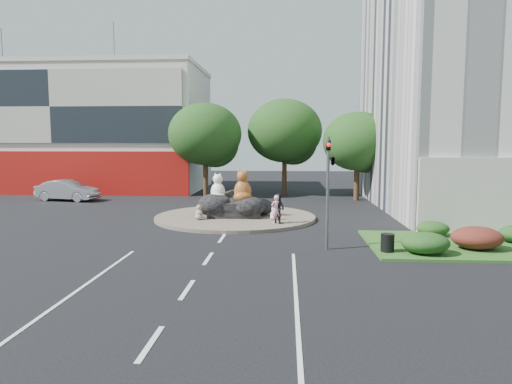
% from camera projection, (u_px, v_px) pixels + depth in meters
% --- Properties ---
extents(ground, '(120.00, 120.00, 0.00)m').
position_uv_depth(ground, '(208.00, 259.00, 18.71)').
color(ground, black).
rests_on(ground, ground).
extents(roundabout_island, '(10.00, 10.00, 0.20)m').
position_uv_depth(roundabout_island, '(235.00, 217.00, 28.62)').
color(roundabout_island, brown).
rests_on(roundabout_island, ground).
extents(rock_plinth, '(3.20, 2.60, 0.90)m').
position_uv_depth(rock_plinth, '(235.00, 208.00, 28.56)').
color(rock_plinth, black).
rests_on(rock_plinth, roundabout_island).
extents(shophouse_block, '(25.20, 12.30, 17.40)m').
position_uv_depth(shophouse_block, '(81.00, 129.00, 46.93)').
color(shophouse_block, beige).
rests_on(shophouse_block, ground).
extents(grass_verge, '(10.00, 6.00, 0.12)m').
position_uv_depth(grass_verge, '(479.00, 245.00, 20.88)').
color(grass_verge, '#1F511B').
rests_on(grass_verge, ground).
extents(tree_left, '(6.46, 6.46, 8.27)m').
position_uv_depth(tree_left, '(206.00, 137.00, 40.30)').
color(tree_left, '#382314').
rests_on(tree_left, ground).
extents(tree_mid, '(6.84, 6.84, 8.76)m').
position_uv_depth(tree_mid, '(285.00, 134.00, 41.78)').
color(tree_mid, '#382314').
rests_on(tree_mid, ground).
extents(tree_right, '(5.70, 5.70, 7.30)m').
position_uv_depth(tree_right, '(358.00, 144.00, 37.52)').
color(tree_right, '#382314').
rests_on(tree_right, ground).
extents(hedge_near_green, '(2.00, 1.60, 0.90)m').
position_uv_depth(hedge_near_green, '(425.00, 243.00, 19.04)').
color(hedge_near_green, '#113613').
rests_on(hedge_near_green, grass_verge).
extents(hedge_red, '(2.20, 1.76, 0.99)m').
position_uv_depth(hedge_red, '(477.00, 238.00, 19.86)').
color(hedge_red, '#451E12').
rests_on(hedge_red, grass_verge).
extents(hedge_back_green, '(1.60, 1.28, 0.72)m').
position_uv_depth(hedge_back_green, '(433.00, 229.00, 22.72)').
color(hedge_back_green, '#113613').
rests_on(hedge_back_green, grass_verge).
extents(traffic_light, '(0.44, 1.24, 5.00)m').
position_uv_depth(traffic_light, '(330.00, 168.00, 19.96)').
color(traffic_light, '#595B60').
rests_on(traffic_light, ground).
extents(street_lamp, '(2.34, 0.22, 8.06)m').
position_uv_depth(street_lamp, '(460.00, 146.00, 25.31)').
color(street_lamp, '#595B60').
rests_on(street_lamp, ground).
extents(cat_white, '(1.39, 1.32, 1.80)m').
position_uv_depth(cat_white, '(218.00, 187.00, 28.31)').
color(cat_white, white).
rests_on(cat_white, rock_plinth).
extents(cat_tabby, '(1.24, 1.08, 2.06)m').
position_uv_depth(cat_tabby, '(243.00, 186.00, 27.91)').
color(cat_tabby, '#B57B25').
rests_on(cat_tabby, rock_plinth).
extents(kitten_calico, '(0.73, 0.71, 0.92)m').
position_uv_depth(kitten_calico, '(199.00, 212.00, 27.07)').
color(kitten_calico, beige).
rests_on(kitten_calico, roundabout_island).
extents(kitten_white, '(0.61, 0.58, 0.80)m').
position_uv_depth(kitten_white, '(274.00, 213.00, 26.99)').
color(kitten_white, silver).
rests_on(kitten_white, roundabout_island).
extents(pedestrian_pink, '(0.71, 0.64, 1.62)m').
position_uv_depth(pedestrian_pink, '(276.00, 209.00, 25.65)').
color(pedestrian_pink, pink).
rests_on(pedestrian_pink, roundabout_island).
extents(pedestrian_dark, '(1.03, 1.02, 1.68)m').
position_uv_depth(pedestrian_dark, '(278.00, 208.00, 25.87)').
color(pedestrian_dark, black).
rests_on(pedestrian_dark, roundabout_island).
extents(parked_car, '(5.41, 2.67, 1.71)m').
position_uv_depth(parked_car, '(68.00, 190.00, 37.52)').
color(parked_car, '#B8BAC1').
rests_on(parked_car, ground).
extents(litter_bin, '(0.75, 0.75, 0.77)m').
position_uv_depth(litter_bin, '(387.00, 243.00, 19.40)').
color(litter_bin, black).
rests_on(litter_bin, grass_verge).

